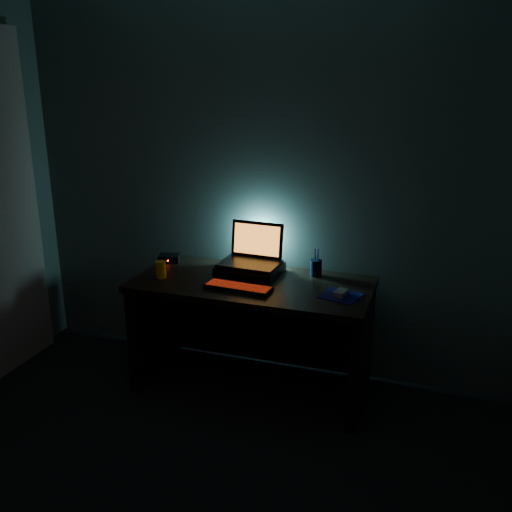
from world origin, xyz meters
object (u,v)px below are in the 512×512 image
Objects in this scene: pen_cup at (316,268)px; laptop at (253,254)px; juice_glass at (161,270)px; mouse at (341,293)px; keyboard at (238,287)px; router at (169,258)px.

laptop is at bearing -173.38° from pen_cup.
juice_glass is (-0.93, -0.35, 0.00)m from pen_cup.
juice_glass is at bearing -163.76° from mouse.
mouse is 1.16m from juice_glass.
keyboard is at bearing -158.05° from mouse.
mouse is 0.37m from pen_cup.
laptop is 0.69m from mouse.
juice_glass is at bearing -90.21° from router.
keyboard is at bearing -82.98° from laptop.
router is at bearing 155.22° from keyboard.
keyboard is 0.73m from router.
mouse is at bearing -18.60° from laptop.
pen_cup is (-0.22, 0.30, 0.03)m from mouse.
juice_glass is (-0.52, -0.31, -0.06)m from laptop.
router is (-0.10, 0.31, -0.03)m from juice_glass.
keyboard is 0.54m from juice_glass.
pen_cup is at bearing 9.72° from laptop.
laptop reaches higher than router.
keyboard is at bearing -3.90° from juice_glass.
mouse reaches higher than keyboard.
laptop is 3.65× the size of pen_cup.
router reaches higher than keyboard.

